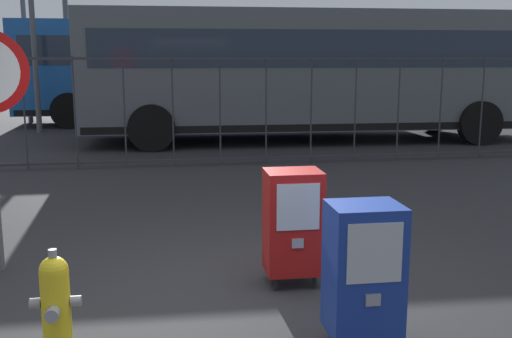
{
  "coord_description": "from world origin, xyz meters",
  "views": [
    {
      "loc": [
        -0.56,
        -4.47,
        1.98
      ],
      "look_at": [
        0.3,
        1.2,
        0.9
      ],
      "focal_mm": 41.93,
      "sensor_mm": 36.0,
      "label": 1
    }
  ],
  "objects_px": {
    "newspaper_box_primary": "(293,221)",
    "newspaper_box_secondary": "(363,269)",
    "bus_far": "(197,66)",
    "bus_near": "(310,68)",
    "fire_hydrant": "(56,306)"
  },
  "relations": [
    {
      "from": "newspaper_box_secondary",
      "to": "newspaper_box_primary",
      "type": "bearing_deg",
      "value": 100.2
    },
    {
      "from": "fire_hydrant",
      "to": "bus_far",
      "type": "relative_size",
      "value": 0.07
    },
    {
      "from": "newspaper_box_primary",
      "to": "newspaper_box_secondary",
      "type": "relative_size",
      "value": 1.0
    },
    {
      "from": "newspaper_box_secondary",
      "to": "bus_far",
      "type": "xyz_separation_m",
      "value": [
        -0.3,
        14.86,
        1.14
      ]
    },
    {
      "from": "newspaper_box_primary",
      "to": "bus_near",
      "type": "height_order",
      "value": "bus_near"
    },
    {
      "from": "fire_hydrant",
      "to": "newspaper_box_primary",
      "type": "height_order",
      "value": "newspaper_box_primary"
    },
    {
      "from": "fire_hydrant",
      "to": "newspaper_box_primary",
      "type": "bearing_deg",
      "value": 29.59
    },
    {
      "from": "newspaper_box_primary",
      "to": "bus_near",
      "type": "bearing_deg",
      "value": 75.48
    },
    {
      "from": "bus_far",
      "to": "fire_hydrant",
      "type": "bearing_deg",
      "value": -97.69
    },
    {
      "from": "bus_near",
      "to": "bus_far",
      "type": "height_order",
      "value": "same"
    },
    {
      "from": "fire_hydrant",
      "to": "bus_near",
      "type": "relative_size",
      "value": 0.07
    },
    {
      "from": "bus_far",
      "to": "newspaper_box_primary",
      "type": "bearing_deg",
      "value": -90.56
    },
    {
      "from": "newspaper_box_primary",
      "to": "bus_far",
      "type": "relative_size",
      "value": 0.1
    },
    {
      "from": "newspaper_box_primary",
      "to": "bus_far",
      "type": "height_order",
      "value": "bus_far"
    },
    {
      "from": "newspaper_box_primary",
      "to": "bus_far",
      "type": "xyz_separation_m",
      "value": [
        -0.08,
        13.63,
        1.14
      ]
    }
  ]
}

